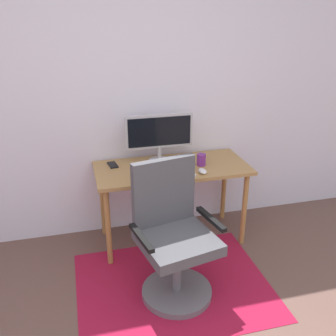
{
  "coord_description": "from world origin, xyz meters",
  "views": [
    {
      "loc": [
        -0.4,
        -1.01,
        1.95
      ],
      "look_at": [
        0.27,
        1.59,
        0.81
      ],
      "focal_mm": 40.72,
      "sensor_mm": 36.0,
      "label": 1
    }
  ],
  "objects_px": {
    "desk": "(172,175)",
    "monitor": "(159,133)",
    "coffee_cup": "(201,160)",
    "office_chair": "(173,242)",
    "computer_mouse": "(203,171)",
    "cell_phone": "(113,165)",
    "keyboard": "(168,175)"
  },
  "relations": [
    {
      "from": "computer_mouse",
      "to": "office_chair",
      "type": "distance_m",
      "value": 0.68
    },
    {
      "from": "desk",
      "to": "keyboard",
      "type": "bearing_deg",
      "value": -114.75
    },
    {
      "from": "desk",
      "to": "monitor",
      "type": "xyz_separation_m",
      "value": [
        -0.07,
        0.15,
        0.33
      ]
    },
    {
      "from": "keyboard",
      "to": "cell_phone",
      "type": "height_order",
      "value": "keyboard"
    },
    {
      "from": "monitor",
      "to": "computer_mouse",
      "type": "bearing_deg",
      "value": -50.98
    },
    {
      "from": "desk",
      "to": "coffee_cup",
      "type": "bearing_deg",
      "value": -7.91
    },
    {
      "from": "computer_mouse",
      "to": "office_chair",
      "type": "height_order",
      "value": "office_chair"
    },
    {
      "from": "desk",
      "to": "keyboard",
      "type": "xyz_separation_m",
      "value": [
        -0.08,
        -0.18,
        0.09
      ]
    },
    {
      "from": "keyboard",
      "to": "office_chair",
      "type": "bearing_deg",
      "value": -99.98
    },
    {
      "from": "monitor",
      "to": "cell_phone",
      "type": "relative_size",
      "value": 4.13
    },
    {
      "from": "desk",
      "to": "coffee_cup",
      "type": "distance_m",
      "value": 0.28
    },
    {
      "from": "keyboard",
      "to": "desk",
      "type": "bearing_deg",
      "value": 65.25
    },
    {
      "from": "computer_mouse",
      "to": "coffee_cup",
      "type": "height_order",
      "value": "coffee_cup"
    },
    {
      "from": "monitor",
      "to": "cell_phone",
      "type": "height_order",
      "value": "monitor"
    },
    {
      "from": "cell_phone",
      "to": "office_chair",
      "type": "xyz_separation_m",
      "value": [
        0.31,
        -0.82,
        -0.29
      ]
    },
    {
      "from": "computer_mouse",
      "to": "cell_phone",
      "type": "xyz_separation_m",
      "value": [
        -0.68,
        0.34,
        -0.01
      ]
    },
    {
      "from": "coffee_cup",
      "to": "office_chair",
      "type": "bearing_deg",
      "value": -123.26
    },
    {
      "from": "coffee_cup",
      "to": "computer_mouse",
      "type": "bearing_deg",
      "value": -105.37
    },
    {
      "from": "monitor",
      "to": "cell_phone",
      "type": "bearing_deg",
      "value": 179.95
    },
    {
      "from": "monitor",
      "to": "coffee_cup",
      "type": "height_order",
      "value": "monitor"
    },
    {
      "from": "keyboard",
      "to": "cell_phone",
      "type": "distance_m",
      "value": 0.52
    },
    {
      "from": "monitor",
      "to": "coffee_cup",
      "type": "distance_m",
      "value": 0.42
    },
    {
      "from": "computer_mouse",
      "to": "coffee_cup",
      "type": "bearing_deg",
      "value": 74.63
    },
    {
      "from": "keyboard",
      "to": "coffee_cup",
      "type": "relative_size",
      "value": 4.3
    },
    {
      "from": "monitor",
      "to": "office_chair",
      "type": "bearing_deg",
      "value": -96.68
    },
    {
      "from": "desk",
      "to": "computer_mouse",
      "type": "height_order",
      "value": "computer_mouse"
    },
    {
      "from": "desk",
      "to": "coffee_cup",
      "type": "xyz_separation_m",
      "value": [
        0.25,
        -0.03,
        0.13
      ]
    },
    {
      "from": "desk",
      "to": "monitor",
      "type": "height_order",
      "value": "monitor"
    },
    {
      "from": "monitor",
      "to": "cell_phone",
      "type": "xyz_separation_m",
      "value": [
        -0.41,
        0.0,
        -0.25
      ]
    },
    {
      "from": "monitor",
      "to": "coffee_cup",
      "type": "xyz_separation_m",
      "value": [
        0.32,
        -0.18,
        -0.2
      ]
    },
    {
      "from": "coffee_cup",
      "to": "office_chair",
      "type": "xyz_separation_m",
      "value": [
        -0.42,
        -0.63,
        -0.34
      ]
    },
    {
      "from": "desk",
      "to": "computer_mouse",
      "type": "xyz_separation_m",
      "value": [
        0.2,
        -0.19,
        0.1
      ]
    }
  ]
}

